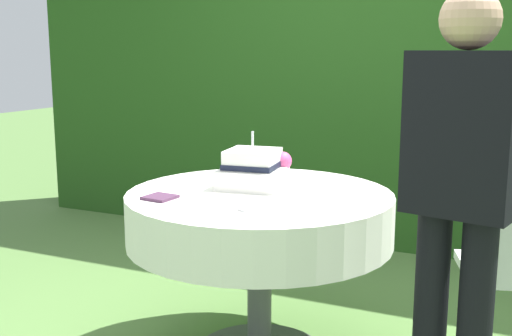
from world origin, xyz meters
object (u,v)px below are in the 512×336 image
standing_person (460,191)px  wedding_cake (254,169)px  serving_plate_near (344,187)px  serving_plate_far (253,208)px  cake_table (259,219)px  napkin_stack (160,197)px

standing_person → wedding_cake: bearing=157.5°
serving_plate_near → serving_plate_far: bearing=-112.7°
cake_table → napkin_stack: (-0.33, -0.29, 0.13)m
serving_plate_far → wedding_cake: bearing=114.2°
serving_plate_near → napkin_stack: 0.84m
cake_table → napkin_stack: napkin_stack is taller
cake_table → standing_person: (0.89, -0.30, 0.27)m
serving_plate_far → standing_person: standing_person is taller
serving_plate_near → standing_person: bearing=-43.4°
wedding_cake → napkin_stack: size_ratio=2.68×
serving_plate_near → serving_plate_far: size_ratio=0.86×
cake_table → serving_plate_near: (0.32, 0.24, 0.13)m
serving_plate_near → standing_person: 0.79m
cake_table → wedding_cake: bearing=126.4°
serving_plate_far → serving_plate_near: bearing=67.3°
cake_table → wedding_cake: (-0.07, 0.10, 0.20)m
napkin_stack → serving_plate_near: bearing=38.9°
wedding_cake → standing_person: bearing=-22.5°
cake_table → napkin_stack: bearing=-139.0°
cake_table → napkin_stack: size_ratio=9.81×
wedding_cake → napkin_stack: (-0.26, -0.39, -0.08)m
standing_person → serving_plate_far: bearing=178.9°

